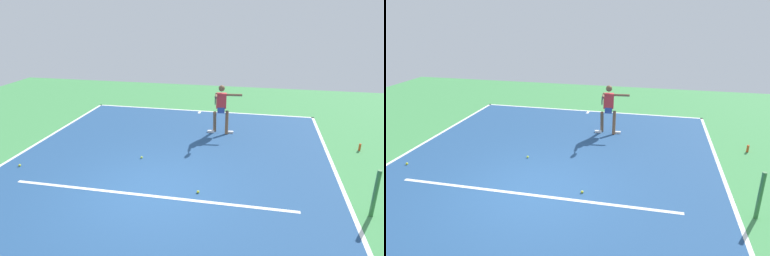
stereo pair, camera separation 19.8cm
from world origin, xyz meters
The scene contains 13 objects.
ground_plane centered at (0.00, 0.00, 0.00)m, with size 23.29×23.29×0.00m, color #428E4C.
court_surface centered at (0.00, 0.00, 0.00)m, with size 9.17×13.61×0.00m, color navy.
court_line_baseline_near centered at (0.00, -6.75, 0.00)m, with size 9.17×0.10×0.01m, color white.
court_line_sideline_left centered at (-4.54, 0.00, 0.00)m, with size 0.10×13.61×0.01m, color white.
court_line_service centered at (0.00, 0.17, 0.00)m, with size 6.88×0.10×0.01m, color white.
court_line_centre_mark centered at (0.00, -6.55, 0.00)m, with size 0.10×0.30×0.01m, color white.
net_post centered at (-4.89, 0.00, 0.54)m, with size 0.09×0.09×1.07m, color #38753D.
tennis_player centered at (-1.16, -4.30, 0.97)m, with size 1.15×1.23×1.71m.
tennis_ball_by_baseline centered at (-1.13, -0.17, 0.03)m, with size 0.07×0.07×0.07m, color yellow.
tennis_ball_near_service_line centered at (-0.74, -5.79, 0.03)m, with size 0.07×0.07×0.07m, color #CCE033.
tennis_ball_centre_court centered at (0.84, -1.76, 0.03)m, with size 0.07×0.07×0.07m, color #C6E53D.
tennis_ball_far_corner centered at (3.98, -0.58, 0.03)m, with size 0.07×0.07×0.07m, color yellow.
water_bottle centered at (-5.52, -3.64, 0.11)m, with size 0.07×0.07×0.22m, color #D84C1E.
Camera 2 is at (-2.59, 6.72, 4.19)m, focal length 31.75 mm.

